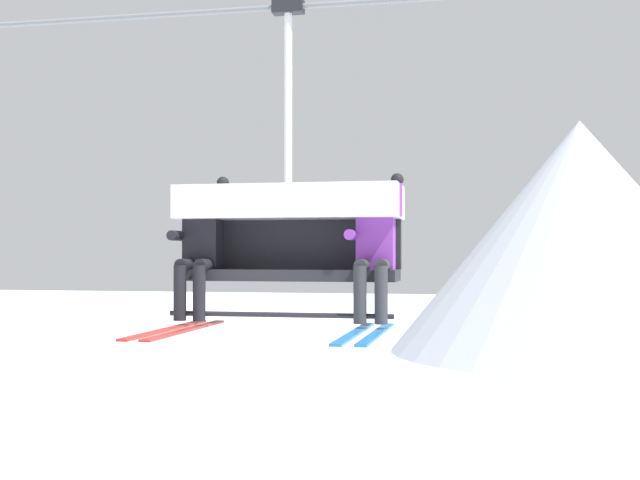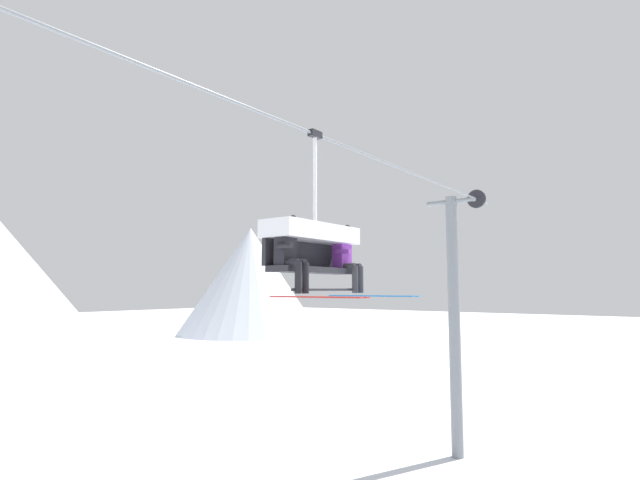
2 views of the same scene
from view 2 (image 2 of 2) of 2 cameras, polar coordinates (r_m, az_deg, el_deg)
mountain_peak_central at (r=56.75m, az=-8.03°, el=-4.59°), size 15.88×15.88×11.90m
lift_tower_far at (r=15.93m, az=15.15°, el=-8.41°), size 0.36×1.88×7.98m
lift_cable at (r=8.92m, az=-0.88°, el=12.12°), size 18.09×0.05×0.05m
chairlift_chair at (r=8.64m, az=-0.97°, el=-0.05°), size 2.00×0.74×2.81m
skier_black at (r=7.88m, az=-3.29°, el=-1.58°), size 0.48×1.70×1.34m
skier_purple at (r=9.13m, az=3.17°, el=-2.13°), size 0.48×1.70×1.34m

